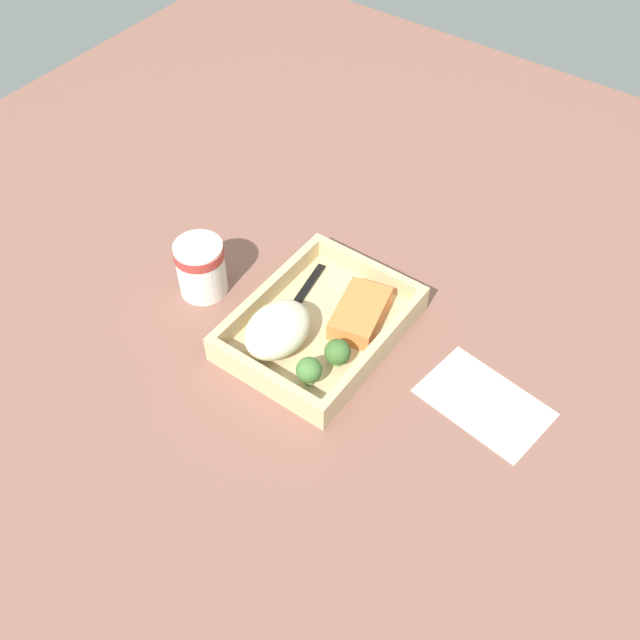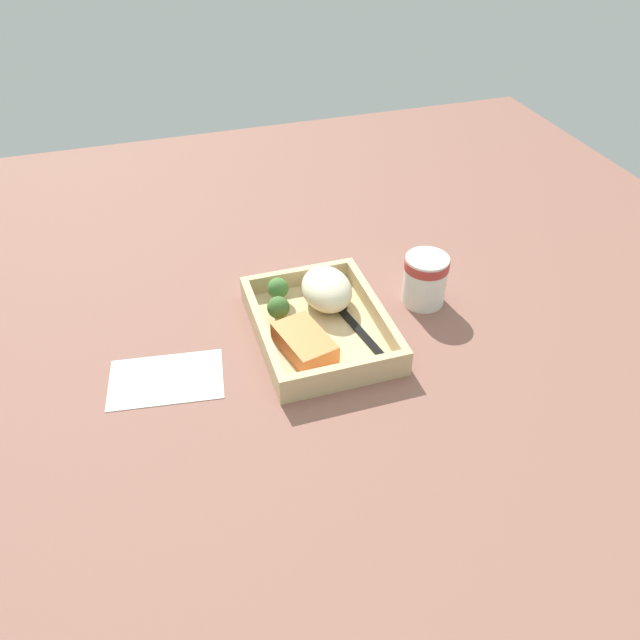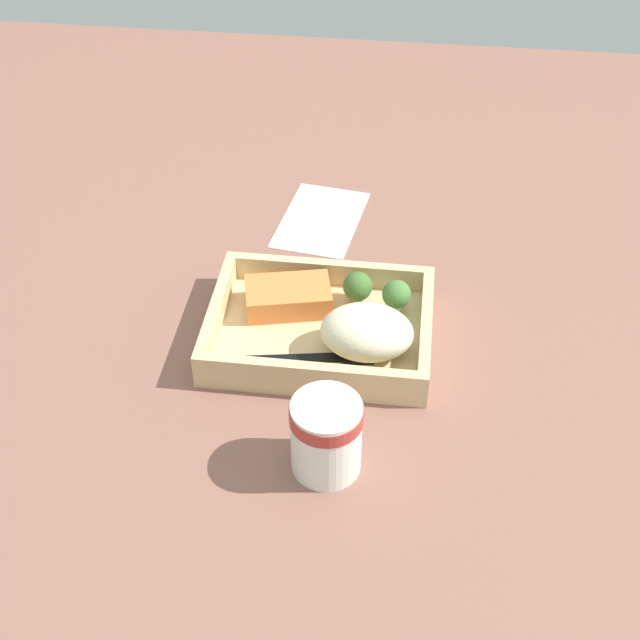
{
  "view_description": "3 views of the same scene",
  "coord_description": "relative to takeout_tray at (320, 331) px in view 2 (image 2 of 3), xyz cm",
  "views": [
    {
      "loc": [
        52.03,
        37.54,
        75.97
      ],
      "look_at": [
        0.0,
        0.0,
        2.7
      ],
      "focal_mm": 42.0,
      "sensor_mm": 36.0,
      "label": 1
    },
    {
      "loc": [
        -67.25,
        21.32,
        60.06
      ],
      "look_at": [
        0.0,
        0.0,
        2.7
      ],
      "focal_mm": 35.0,
      "sensor_mm": 36.0,
      "label": 2
    },
    {
      "loc": [
        9.13,
        -72.98,
        66.65
      ],
      "look_at": [
        0.0,
        0.0,
        2.7
      ],
      "focal_mm": 50.0,
      "sensor_mm": 36.0,
      "label": 3
    }
  ],
  "objects": [
    {
      "name": "takeout_tray",
      "position": [
        0.0,
        0.0,
        0.0
      ],
      "size": [
        24.31,
        18.57,
        1.2
      ],
      "primitive_type": "cube",
      "color": "#CEB382",
      "rests_on": "ground_plane"
    },
    {
      "name": "tray_rim",
      "position": [
        0.0,
        0.0,
        2.05
      ],
      "size": [
        24.31,
        18.57,
        2.91
      ],
      "color": "#CEB382",
      "rests_on": "takeout_tray"
    },
    {
      "name": "receipt_slip",
      "position": [
        -2.77,
        22.95,
        -0.48
      ],
      "size": [
        11.83,
        16.57,
        0.24
      ],
      "primitive_type": "cube",
      "rotation": [
        0.0,
        0.0,
        -0.14
      ],
      "color": "white",
      "rests_on": "ground_plane"
    },
    {
      "name": "salmon_fillet",
      "position": [
        -4.07,
        3.58,
        2.03
      ],
      "size": [
        10.62,
        7.81,
        2.85
      ],
      "primitive_type": "cube",
      "rotation": [
        0.0,
        0.0,
        0.23
      ],
      "color": "orange",
      "rests_on": "takeout_tray"
    },
    {
      "name": "ground_plane",
      "position": [
        0.0,
        0.0,
        -1.6
      ],
      "size": [
        160.0,
        160.0,
        2.0
      ],
      "primitive_type": "cube",
      "color": "#84574A"
    },
    {
      "name": "broccoli_floret_1",
      "position": [
        8.08,
        4.19,
        3.05
      ],
      "size": [
        3.25,
        3.25,
        4.2
      ],
      "color": "#80AB66",
      "rests_on": "takeout_tray"
    },
    {
      "name": "broccoli_floret_2",
      "position": [
        3.63,
        5.3,
        2.88
      ],
      "size": [
        3.36,
        3.36,
        4.05
      ],
      "color": "#7EA35F",
      "rests_on": "takeout_tray"
    },
    {
      "name": "fork",
      "position": [
        -0.53,
        -4.86,
        0.82
      ],
      "size": [
        15.85,
        4.34,
        0.44
      ],
      "color": "black",
      "rests_on": "takeout_tray"
    },
    {
      "name": "mashed_potatoes",
      "position": [
        5.34,
        -2.76,
        3.36
      ],
      "size": [
        9.92,
        7.45,
        5.51
      ],
      "primitive_type": "ellipsoid",
      "color": "beige",
      "rests_on": "takeout_tray"
    },
    {
      "name": "paper_cup",
      "position": [
        2.83,
        -17.94,
        3.96
      ],
      "size": [
        6.86,
        6.86,
        8.18
      ],
      "color": "white",
      "rests_on": "ground_plane"
    }
  ]
}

